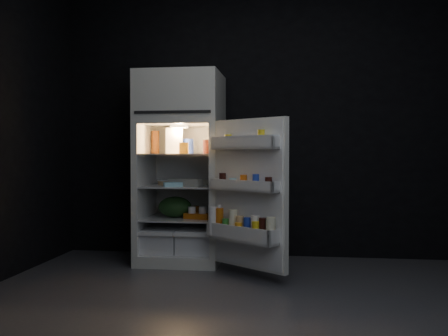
# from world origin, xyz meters

# --- Properties ---
(floor) EXTENTS (4.00, 3.40, 0.00)m
(floor) POSITION_xyz_m (0.00, 0.00, 0.00)
(floor) COLOR #48484C
(floor) RESTS_ON ground
(wall_back) EXTENTS (4.00, 0.00, 2.70)m
(wall_back) POSITION_xyz_m (0.00, 1.70, 1.35)
(wall_back) COLOR black
(wall_back) RESTS_ON ground
(wall_front) EXTENTS (4.00, 0.00, 2.70)m
(wall_front) POSITION_xyz_m (0.00, -1.70, 1.35)
(wall_front) COLOR black
(wall_front) RESTS_ON ground
(refrigerator) EXTENTS (0.76, 0.71, 1.78)m
(refrigerator) POSITION_xyz_m (-0.73, 1.32, 0.96)
(refrigerator) COLOR white
(refrigerator) RESTS_ON ground
(fridge_door) EXTENTS (0.69, 0.59, 1.22)m
(fridge_door) POSITION_xyz_m (-0.05, 0.72, 0.68)
(fridge_door) COLOR white
(fridge_door) RESTS_ON ground
(milk_jug) EXTENTS (0.19, 0.19, 0.24)m
(milk_jug) POSITION_xyz_m (-0.80, 1.30, 1.15)
(milk_jug) COLOR white
(milk_jug) RESTS_ON refrigerator
(mayo_jar) EXTENTS (0.13, 0.13, 0.14)m
(mayo_jar) POSITION_xyz_m (-0.67, 1.33, 1.10)
(mayo_jar) COLOR #1F39A9
(mayo_jar) RESTS_ON refrigerator
(jam_jar) EXTENTS (0.13, 0.13, 0.13)m
(jam_jar) POSITION_xyz_m (-0.47, 1.28, 1.09)
(jam_jar) COLOR black
(jam_jar) RESTS_ON refrigerator
(amber_bottle) EXTENTS (0.10, 0.10, 0.22)m
(amber_bottle) POSITION_xyz_m (-1.01, 1.39, 1.14)
(amber_bottle) COLOR #AF571C
(amber_bottle) RESTS_ON refrigerator
(small_carton) EXTENTS (0.08, 0.07, 0.10)m
(small_carton) POSITION_xyz_m (-0.66, 1.12, 1.08)
(small_carton) COLOR orange
(small_carton) RESTS_ON refrigerator
(egg_carton) EXTENTS (0.33, 0.20, 0.07)m
(egg_carton) POSITION_xyz_m (-0.66, 1.18, 0.76)
(egg_carton) COLOR gray
(egg_carton) RESTS_ON refrigerator
(pie) EXTENTS (0.33, 0.33, 0.04)m
(pie) POSITION_xyz_m (-0.83, 1.37, 0.75)
(pie) COLOR tan
(pie) RESTS_ON refrigerator
(flat_package) EXTENTS (0.19, 0.14, 0.04)m
(flat_package) POSITION_xyz_m (-0.76, 1.10, 0.75)
(flat_package) COLOR #9BDEF0
(flat_package) RESTS_ON refrigerator
(wrapped_pkg) EXTENTS (0.15, 0.13, 0.05)m
(wrapped_pkg) POSITION_xyz_m (-0.49, 1.38, 0.75)
(wrapped_pkg) COLOR #ECE9C1
(wrapped_pkg) RESTS_ON refrigerator
(produce_bag) EXTENTS (0.37, 0.33, 0.20)m
(produce_bag) POSITION_xyz_m (-0.78, 1.26, 0.52)
(produce_bag) COLOR #193815
(produce_bag) RESTS_ON refrigerator
(yogurt_tray) EXTENTS (0.27, 0.20, 0.05)m
(yogurt_tray) POSITION_xyz_m (-0.55, 1.19, 0.45)
(yogurt_tray) COLOR #C05A10
(yogurt_tray) RESTS_ON refrigerator
(small_can_red) EXTENTS (0.08, 0.08, 0.09)m
(small_can_red) POSITION_xyz_m (-0.62, 1.43, 0.47)
(small_can_red) COLOR #C05A10
(small_can_red) RESTS_ON refrigerator
(small_can_silver) EXTENTS (0.08, 0.08, 0.09)m
(small_can_silver) POSITION_xyz_m (-0.45, 1.37, 0.47)
(small_can_silver) COLOR silver
(small_can_silver) RESTS_ON refrigerator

